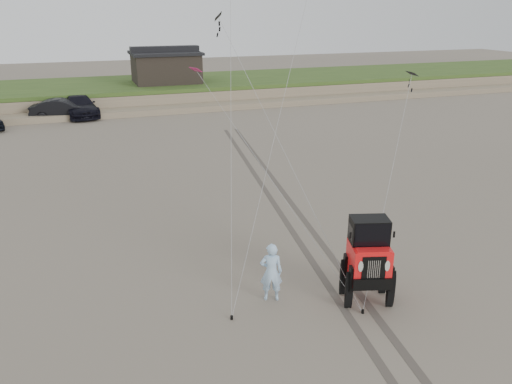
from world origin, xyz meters
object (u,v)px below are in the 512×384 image
cabin (166,66)px  jeep (368,270)px  truck_c (79,106)px  man (271,272)px  truck_b (63,109)px

cabin → jeep: size_ratio=1.13×
jeep → truck_c: bearing=119.9°
jeep → man: jeep is taller
truck_c → man: man is taller
cabin → man: (-3.45, -36.45, -2.30)m
truck_c → jeep: bearing=-86.3°
jeep → cabin: bearing=105.7°
man → truck_c: bearing=-63.1°
truck_c → man: 31.60m
cabin → man: cabin is taller
man → jeep: bearing=176.9°
cabin → man: size_ratio=3.42×
truck_b → truck_c: truck_c is taller
cabin → truck_b: 11.55m
jeep → man: 2.88m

